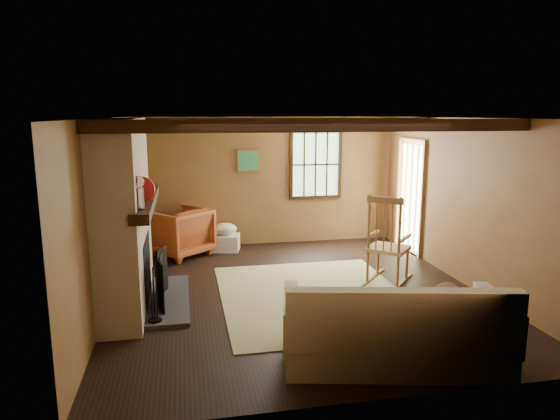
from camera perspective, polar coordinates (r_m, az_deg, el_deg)
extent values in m
plane|color=black|center=(7.08, 1.83, -9.36)|extent=(5.50, 5.50, 0.00)
cube|color=brown|center=(9.42, -1.85, 3.28)|extent=(5.00, 0.02, 2.40)
cube|color=brown|center=(4.20, 10.38, -6.65)|extent=(5.00, 0.02, 2.40)
cube|color=brown|center=(6.67, -19.55, -0.56)|extent=(0.02, 5.50, 2.40)
cube|color=brown|center=(7.70, 20.34, 0.88)|extent=(0.02, 5.50, 2.40)
cube|color=silver|center=(6.64, 1.96, 10.46)|extent=(5.00, 5.50, 0.02)
cube|color=#321E10|center=(5.48, 4.82, 9.59)|extent=(5.00, 0.12, 0.14)
cube|color=#321E10|center=(7.81, -0.05, 10.02)|extent=(5.00, 0.12, 0.14)
cube|color=#321E10|center=(9.57, 4.11, 5.19)|extent=(1.02, 0.06, 1.32)
cube|color=#BBE3AD|center=(9.60, 4.06, 5.20)|extent=(0.90, 0.01, 1.20)
cube|color=#321E10|center=(9.58, 4.09, 5.19)|extent=(0.90, 0.03, 0.02)
cube|color=olive|center=(9.19, 14.63, 1.48)|extent=(0.06, 1.00, 2.06)
cube|color=#BBE3AD|center=(9.21, 14.79, 1.48)|extent=(0.01, 0.80, 1.85)
cube|color=olive|center=(9.30, -3.67, 5.65)|extent=(0.42, 0.03, 0.42)
cube|color=#287860|center=(9.29, -3.66, 5.64)|extent=(0.36, 0.01, 0.36)
cube|color=#984F3A|center=(6.63, -17.41, -0.48)|extent=(0.50, 2.20, 2.40)
cube|color=black|center=(6.81, -16.46, -6.66)|extent=(0.38, 1.00, 0.85)
cube|color=#38373C|center=(6.91, -12.67, -9.92)|extent=(0.55, 1.80, 0.05)
cube|color=#321E10|center=(6.58, -15.07, 0.89)|extent=(0.22, 2.30, 0.12)
cube|color=black|center=(6.40, -13.53, -8.45)|extent=(0.10, 0.31, 0.63)
cube|color=black|center=(6.70, -13.42, -7.54)|extent=(0.04, 0.32, 0.63)
cube|color=black|center=(7.01, -13.32, -6.71)|extent=(0.13, 0.30, 0.63)
cylinder|color=black|center=(6.21, -14.08, -12.10)|extent=(0.16, 0.16, 0.02)
cylinder|color=black|center=(6.07, -14.53, -9.44)|extent=(0.01, 0.01, 0.66)
cylinder|color=black|center=(6.09, -14.22, -9.33)|extent=(0.01, 0.01, 0.66)
cylinder|color=black|center=(6.12, -13.92, -9.22)|extent=(0.01, 0.01, 0.66)
cylinder|color=silver|center=(5.72, -15.81, 1.24)|extent=(0.11, 0.11, 0.25)
sphere|color=silver|center=(5.69, -15.91, 3.12)|extent=(0.13, 0.13, 0.13)
cylinder|color=#B21614|center=(6.25, -15.43, 2.32)|extent=(0.30, 0.10, 0.30)
cube|color=black|center=(6.65, -15.15, 1.98)|extent=(0.22, 0.17, 0.11)
cylinder|color=#321E10|center=(7.06, -14.92, 2.46)|extent=(0.08, 0.08, 0.10)
cylinder|color=#321E10|center=(7.15, -14.87, 2.52)|extent=(0.08, 0.08, 0.09)
cube|color=tan|center=(6.94, 3.84, -9.78)|extent=(2.50, 3.00, 0.01)
cube|color=tan|center=(7.52, 12.27, -4.33)|extent=(0.75, 0.75, 0.06)
cube|color=olive|center=(7.15, 11.94, 1.10)|extent=(0.43, 0.39, 0.09)
cylinder|color=olive|center=(7.73, 14.32, -5.91)|extent=(0.04, 0.04, 0.50)
cylinder|color=olive|center=(7.86, 11.15, -5.49)|extent=(0.04, 0.04, 0.50)
cylinder|color=olive|center=(7.32, 13.32, -6.83)|extent=(0.04, 0.04, 0.50)
cylinder|color=olive|center=(7.45, 9.99, -6.37)|extent=(0.04, 0.04, 0.50)
cylinder|color=olive|center=(7.15, 13.54, -1.91)|extent=(0.04, 0.04, 0.85)
cylinder|color=olive|center=(7.29, 10.15, -1.53)|extent=(0.04, 0.04, 0.85)
cylinder|color=olive|center=(7.19, 12.68, -1.99)|extent=(0.02, 0.02, 0.70)
cylinder|color=olive|center=(7.22, 11.82, -1.90)|extent=(0.02, 0.02, 0.70)
cylinder|color=olive|center=(7.26, 10.98, -1.80)|extent=(0.02, 0.02, 0.70)
cube|color=olive|center=(7.40, 14.15, -3.12)|extent=(0.35, 0.38, 0.03)
cube|color=olive|center=(7.55, 10.54, -2.70)|extent=(0.35, 0.38, 0.03)
cube|color=olive|center=(7.60, 13.75, -8.10)|extent=(0.67, 0.75, 0.03)
cube|color=olive|center=(7.73, 10.52, -7.64)|extent=(0.67, 0.75, 0.03)
cube|color=silver|center=(5.31, 12.75, -14.02)|extent=(2.32, 1.41, 0.47)
cube|color=silver|center=(4.80, 13.92, -12.21)|extent=(2.14, 0.61, 0.59)
cube|color=silver|center=(5.12, 1.28, -12.08)|extent=(0.35, 0.98, 0.43)
cube|color=silver|center=(5.52, 23.53, -11.27)|extent=(0.35, 0.98, 0.43)
ellipsoid|color=silver|center=(5.41, 18.38, -9.79)|extent=(0.41, 0.21, 0.39)
cylinder|color=#543424|center=(9.39, -13.78, -4.19)|extent=(0.35, 0.11, 0.11)
cylinder|color=#543424|center=(9.39, -13.07, -4.17)|extent=(0.35, 0.11, 0.11)
cylinder|color=#543424|center=(9.38, -12.37, -4.15)|extent=(0.35, 0.11, 0.11)
cylinder|color=#543424|center=(9.37, -13.81, -3.57)|extent=(0.35, 0.11, 0.11)
cylinder|color=#543424|center=(9.36, -13.10, -3.54)|extent=(0.35, 0.11, 0.11)
cylinder|color=#543424|center=(9.36, -12.40, -3.52)|extent=(0.35, 0.11, 0.11)
cube|color=white|center=(9.14, -6.27, -3.74)|extent=(0.57, 0.48, 0.30)
ellipsoid|color=silver|center=(9.08, -6.31, -2.16)|extent=(0.44, 0.36, 0.21)
imported|color=#BF6026|center=(8.91, -11.40, -2.46)|extent=(1.29, 1.29, 0.84)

